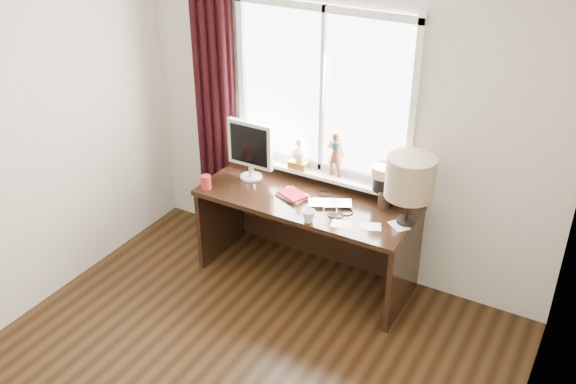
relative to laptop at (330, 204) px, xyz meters
The scene contains 15 objects.
wall_back 0.66m from the laptop, 106.04° to the left, with size 3.50×2.60×0.00m, color beige.
wall_right 2.37m from the laptop, 44.68° to the right, with size 4.00×2.60×0.00m, color beige.
laptop is the anchor object (origin of this frame).
mug 0.30m from the laptop, 96.28° to the right, with size 0.10×0.09×0.10m, color white.
red_cup 1.01m from the laptop, 165.80° to the right, with size 0.08×0.08×0.11m, color #A9251C.
window 0.68m from the laptop, 126.07° to the left, with size 1.52×0.23×1.40m.
curtain 1.32m from the laptop, 167.15° to the left, with size 0.38×0.09×2.25m.
desk 0.35m from the laptop, 153.62° to the left, with size 1.70×0.70×0.75m.
monitor 0.81m from the laptop, behind, with size 0.40×0.18×0.49m.
notebook_stack 0.32m from the laptop, behind, with size 0.26×0.22×0.03m.
brush_holder 0.40m from the laptop, 26.46° to the left, with size 0.09×0.09×0.25m.
icon_frame 0.56m from the laptop, 31.59° to the left, with size 0.10×0.03×0.13m.
table_lamp 0.68m from the laptop, ahead, with size 0.35×0.35×0.52m.
loose_papers 0.40m from the laptop, 18.02° to the right, with size 0.54×0.35×0.00m.
desk_cables 0.06m from the laptop, 24.03° to the right, with size 0.39×0.35×0.01m.
Camera 1 is at (1.90, -2.19, 3.19)m, focal length 40.00 mm.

